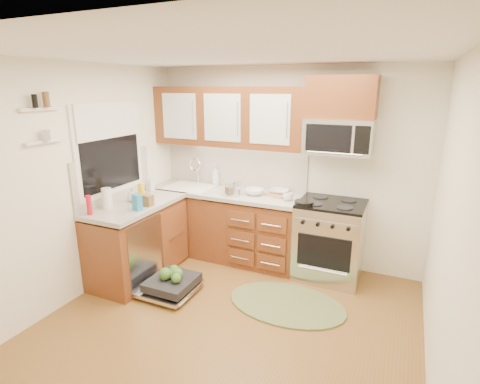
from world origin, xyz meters
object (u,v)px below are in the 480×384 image
at_px(skillet, 304,203).
at_px(bowl_a, 279,192).
at_px(cup, 288,197).
at_px(stock_pot, 232,190).
at_px(bowl_b, 254,192).
at_px(sink, 190,196).
at_px(range, 329,240).
at_px(rug, 286,304).
at_px(microwave, 339,137).
at_px(upper_cabinets, 228,117).
at_px(paper_towel_roll, 107,198).
at_px(cutting_board, 276,195).
at_px(dishwasher, 169,285).

bearing_deg(skillet, bowl_a, 137.51).
distance_m(skillet, cup, 0.28).
relative_size(stock_pot, bowl_b, 0.91).
relative_size(sink, cup, 5.21).
xyz_separation_m(range, rug, (-0.26, -0.82, -0.46)).
bearing_deg(microwave, upper_cabinets, 178.98).
xyz_separation_m(stock_pot, paper_towel_roll, (-1.05, -1.04, 0.05)).
bearing_deg(microwave, sink, -176.15).
height_order(bowl_a, cup, cup).
bearing_deg(paper_towel_roll, stock_pot, 44.77).
xyz_separation_m(cutting_board, bowl_b, (-0.27, -0.07, 0.03)).
distance_m(upper_cabinets, cutting_board, 1.17).
bearing_deg(cup, skillet, -32.93).
distance_m(dishwasher, bowl_a, 1.77).
relative_size(microwave, paper_towel_roll, 3.23).
bearing_deg(microwave, bowl_b, -173.07).
distance_m(microwave, skillet, 0.85).
distance_m(upper_cabinets, cup, 1.28).
bearing_deg(stock_pot, microwave, 12.07).
bearing_deg(cup, range, 6.76).
bearing_deg(sink, rug, -25.83).
height_order(sink, cutting_board, cutting_board).
bearing_deg(bowl_a, skillet, -42.49).
xyz_separation_m(sink, cutting_board, (1.22, 0.08, 0.13)).
bearing_deg(skillet, bowl_b, 162.81).
distance_m(sink, skillet, 1.67).
bearing_deg(sink, bowl_a, 8.33).
bearing_deg(range, stock_pot, -173.38).
distance_m(cutting_board, cup, 0.24).
height_order(upper_cabinets, bowl_a, upper_cabinets).
distance_m(upper_cabinets, sink, 1.21).
relative_size(sink, rug, 0.49).
distance_m(sink, paper_towel_roll, 1.25).
relative_size(bowl_a, cup, 2.00).
relative_size(upper_cabinets, sink, 3.31).
height_order(microwave, stock_pot, microwave).
bearing_deg(cup, bowl_a, 128.36).
distance_m(microwave, cutting_board, 1.05).
xyz_separation_m(microwave, skillet, (-0.28, -0.34, -0.73)).
distance_m(paper_towel_roll, cup, 2.09).
height_order(dishwasher, cup, cup).
bearing_deg(cutting_board, stock_pot, -157.20).
relative_size(range, paper_towel_roll, 4.03).
distance_m(dishwasher, paper_towel_roll, 1.20).
relative_size(microwave, cutting_board, 2.94).
bearing_deg(bowl_b, stock_pot, -149.97).
xyz_separation_m(skillet, cutting_board, (-0.43, 0.29, -0.04)).
height_order(rug, bowl_b, bowl_b).
xyz_separation_m(upper_cabinets, sink, (-0.52, -0.16, -1.07)).
relative_size(dishwasher, bowl_b, 2.92).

